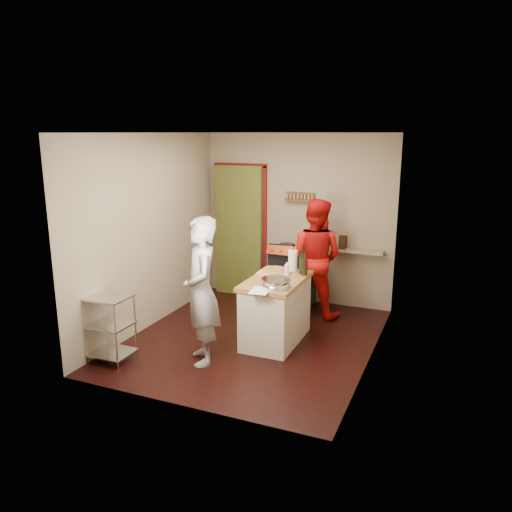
# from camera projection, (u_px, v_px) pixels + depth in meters

# --- Properties ---
(floor) EXTENTS (3.50, 3.50, 0.00)m
(floor) POSITION_uv_depth(u_px,v_px,m) (253.00, 339.00, 6.45)
(floor) COLOR black
(floor) RESTS_ON ground
(back_wall) EXTENTS (3.00, 0.44, 2.60)m
(back_wall) POSITION_uv_depth(u_px,v_px,m) (260.00, 226.00, 8.01)
(back_wall) COLOR gray
(back_wall) RESTS_ON ground
(left_wall) EXTENTS (0.04, 3.50, 2.60)m
(left_wall) POSITION_uv_depth(u_px,v_px,m) (150.00, 232.00, 6.70)
(left_wall) COLOR gray
(left_wall) RESTS_ON ground
(right_wall) EXTENTS (0.04, 3.50, 2.60)m
(right_wall) POSITION_uv_depth(u_px,v_px,m) (376.00, 252.00, 5.57)
(right_wall) COLOR gray
(right_wall) RESTS_ON ground
(ceiling) EXTENTS (3.00, 3.50, 0.02)m
(ceiling) POSITION_uv_depth(u_px,v_px,m) (252.00, 132.00, 5.82)
(ceiling) COLOR white
(ceiling) RESTS_ON back_wall
(stove) EXTENTS (0.60, 0.63, 1.00)m
(stove) POSITION_uv_depth(u_px,v_px,m) (292.00, 278.00, 7.60)
(stove) COLOR black
(stove) RESTS_ON ground
(wire_shelving) EXTENTS (0.48, 0.40, 0.80)m
(wire_shelving) POSITION_uv_depth(u_px,v_px,m) (110.00, 325.00, 5.76)
(wire_shelving) COLOR silver
(wire_shelving) RESTS_ON ground
(island) EXTENTS (0.65, 1.24, 1.14)m
(island) POSITION_uv_depth(u_px,v_px,m) (276.00, 308.00, 6.30)
(island) COLOR beige
(island) RESTS_ON ground
(person_stripe) EXTENTS (0.70, 0.74, 1.71)m
(person_stripe) POSITION_uv_depth(u_px,v_px,m) (201.00, 291.00, 5.64)
(person_stripe) COLOR #B4B3B8
(person_stripe) RESTS_ON ground
(person_red) EXTENTS (0.90, 0.74, 1.71)m
(person_red) POSITION_uv_depth(u_px,v_px,m) (315.00, 258.00, 7.15)
(person_red) COLOR #B40E0C
(person_red) RESTS_ON ground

